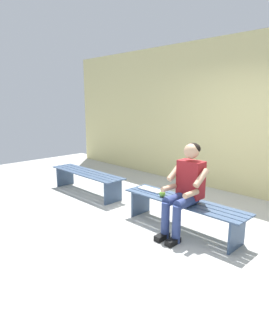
% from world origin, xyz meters
% --- Properties ---
extents(ground_plane, '(10.00, 7.00, 0.04)m').
position_xyz_m(ground_plane, '(1.14, 1.00, -0.02)').
color(ground_plane, '#B2B2AD').
extents(brick_wall, '(9.50, 0.24, 2.95)m').
position_xyz_m(brick_wall, '(0.50, -2.19, 1.47)').
color(brick_wall, '#D1C684').
rests_on(brick_wall, ground).
extents(bench_near, '(1.86, 0.46, 0.43)m').
position_xyz_m(bench_near, '(0.00, 0.00, 0.33)').
color(bench_near, '#384C6B').
rests_on(bench_near, ground).
extents(bench_far, '(1.81, 0.46, 0.43)m').
position_xyz_m(bench_far, '(2.29, 0.00, 0.33)').
color(bench_far, '#384C6B').
rests_on(bench_far, ground).
extents(person_seated, '(0.50, 0.69, 1.23)m').
position_xyz_m(person_seated, '(-0.10, 0.10, 0.67)').
color(person_seated, maroon).
rests_on(person_seated, ground).
extents(apple, '(0.09, 0.09, 0.09)m').
position_xyz_m(apple, '(0.30, 0.09, 0.47)').
color(apple, '#72B738').
rests_on(apple, bench_near).
extents(book_open, '(0.41, 0.16, 0.02)m').
position_xyz_m(book_open, '(0.62, -0.02, 0.44)').
color(book_open, white).
rests_on(book_open, bench_near).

